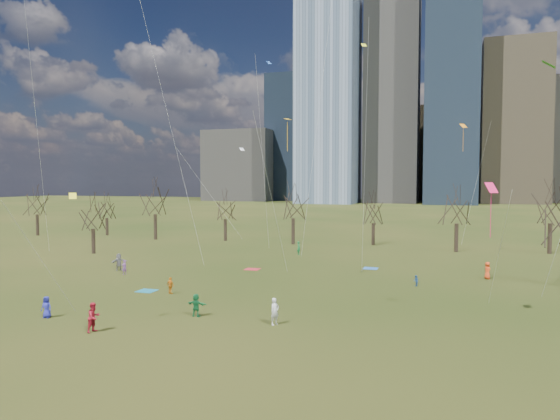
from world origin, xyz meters
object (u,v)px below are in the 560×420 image
(blanket_teal, at_px, (147,291))
(person_1, at_px, (275,311))
(blanket_crimson, at_px, (252,269))
(person_0, at_px, (46,307))
(person_2, at_px, (94,317))
(person_4, at_px, (170,285))
(blanket_navy, at_px, (371,268))

(blanket_teal, bearing_deg, person_1, -24.22)
(blanket_crimson, relative_size, person_0, 1.03)
(person_1, relative_size, person_2, 0.95)
(person_4, bearing_deg, blanket_teal, 12.84)
(blanket_teal, relative_size, person_4, 1.09)
(blanket_teal, distance_m, person_2, 12.20)
(blanket_crimson, distance_m, person_2, 24.91)
(blanket_teal, xyz_separation_m, person_0, (-1.87, -9.84, 0.76))
(person_2, height_order, person_4, person_2)
(person_4, bearing_deg, person_2, 114.96)
(blanket_teal, xyz_separation_m, person_1, (14.27, -6.42, 0.91))
(blanket_navy, xyz_separation_m, person_4, (-14.84, -18.20, 0.72))
(blanket_crimson, distance_m, person_0, 24.09)
(blanket_teal, height_order, person_0, person_0)
(blanket_teal, height_order, person_4, person_4)
(blanket_navy, height_order, blanket_crimson, same)
(blanket_crimson, distance_m, person_4, 13.78)
(blanket_navy, bearing_deg, person_4, -129.19)
(blanket_navy, bearing_deg, person_2, -115.13)
(blanket_navy, relative_size, person_4, 1.09)
(person_2, bearing_deg, blanket_crimson, 4.58)
(blanket_crimson, relative_size, person_1, 0.87)
(person_0, bearing_deg, blanket_crimson, 65.12)
(blanket_teal, relative_size, person_0, 1.03)
(person_0, bearing_deg, blanket_teal, 70.83)
(person_1, bearing_deg, blanket_navy, 23.16)
(person_0, relative_size, person_4, 1.06)
(blanket_teal, bearing_deg, person_0, -100.78)
(person_1, distance_m, person_2, 11.85)
(person_4, bearing_deg, person_1, 172.27)
(person_1, bearing_deg, person_2, 146.59)
(person_0, relative_size, person_2, 0.80)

